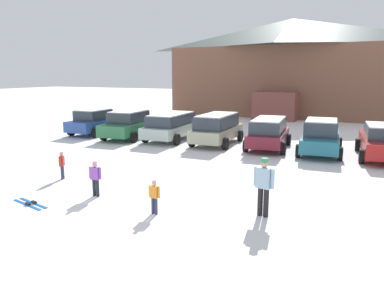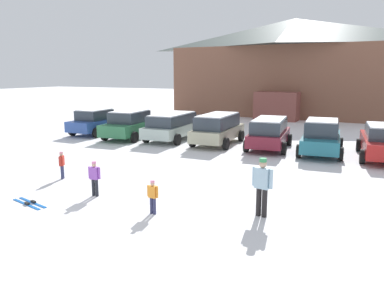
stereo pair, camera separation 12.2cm
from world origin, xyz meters
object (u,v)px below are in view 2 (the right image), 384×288
Objects in this scene: ski_lodge at (292,67)px; parked_green_coupe at (131,124)px; parked_maroon_van at (269,132)px; parked_blue_hatchback at (96,121)px; skier_child_in_purple_jacket at (95,177)px; skier_adult_in_blue_parka at (262,184)px; skier_child_in_red_jacket at (62,164)px; skier_child_in_orange_jacket at (153,195)px; parked_teal_hatchback at (321,137)px; parked_beige_suv at (218,128)px; pair_of_skis at (30,203)px; parked_silver_wagon at (173,125)px; parked_red_sedan at (384,141)px.

parked_green_coupe is at bearing -108.56° from ski_lodge.
parked_blue_hatchback is at bearing -179.24° from parked_maroon_van.
skier_child_in_purple_jacket is 5.40m from skier_adult_in_blue_parka.
parked_maroon_van is at bearing 58.76° from skier_child_in_red_jacket.
parked_teal_hatchback is at bearing 73.26° from skier_child_in_orange_jacket.
parked_teal_hatchback is (5.60, -0.16, -0.05)m from parked_beige_suv.
skier_adult_in_blue_parka is at bearing 22.85° from skier_child_in_orange_jacket.
parked_green_coupe is 1.08× the size of parked_beige_suv.
skier_adult_in_blue_parka is (2.29, -9.55, 0.07)m from parked_maroon_van.
parked_teal_hatchback is 11.08m from skier_child_in_orange_jacket.
skier_child_in_red_jacket is at bearing 114.61° from pair_of_skis.
skier_child_in_purple_jacket is 2.08m from pair_of_skis.
parked_maroon_van is at bearing -1.04° from parked_silver_wagon.
parked_beige_suv is 3.88× the size of skier_child_in_purple_jacket.
parked_maroon_van is at bearing -81.88° from ski_lodge.
parked_maroon_van is (11.50, 0.15, 0.05)m from parked_blue_hatchback.
parked_silver_wagon is 4.11× the size of skier_child_in_purple_jacket.
pair_of_skis is at bearing -93.64° from ski_lodge.
parked_beige_suv is at bearing 89.30° from skier_child_in_purple_jacket.
skier_adult_in_blue_parka is at bearing 7.17° from skier_child_in_purple_jacket.
skier_child_in_red_jacket is at bearing -87.86° from parked_silver_wagon.
skier_adult_in_blue_parka is 1.10× the size of pair_of_skis.
parked_blue_hatchback is (-8.98, -17.83, -3.73)m from ski_lodge.
skier_child_in_red_jacket is at bearing 177.15° from skier_adult_in_blue_parka.
skier_adult_in_blue_parka is (-3.14, -9.52, 0.11)m from parked_red_sedan.
parked_teal_hatchback is (14.16, 0.02, 0.03)m from parked_blue_hatchback.
parked_beige_suv is 9.55m from skier_child_in_red_jacket.
parked_beige_suv reaches higher than skier_adult_in_blue_parka.
parked_red_sedan reaches higher than skier_child_in_purple_jacket.
ski_lodge is at bearing 86.36° from pair_of_skis.
parked_green_coupe reaches higher than skier_child_in_red_jacket.
parked_beige_suv reaches higher than skier_child_in_orange_jacket.
parked_silver_wagon is 3.15× the size of pair_of_skis.
parked_blue_hatchback is 16.69m from skier_adult_in_blue_parka.
parked_beige_suv is at bearing -1.63° from parked_silver_wagon.
ski_lodge is 13.15× the size of skier_adult_in_blue_parka.
parked_maroon_van is 4.16× the size of skier_child_in_red_jacket.
ski_lodge reaches higher than skier_child_in_orange_jacket.
skier_adult_in_blue_parka is (13.79, -9.39, 0.11)m from parked_blue_hatchback.
parked_maroon_van is 10.71m from skier_child_in_red_jacket.
pair_of_skis is at bearing -82.71° from parked_silver_wagon.
parked_beige_suv is 1.04× the size of parked_maroon_van.
skier_child_in_orange_jacket is at bearing -52.21° from parked_green_coupe.
parked_teal_hatchback is 4.41× the size of skier_child_in_red_jacket.
parked_teal_hatchback reaches higher than skier_child_in_purple_jacket.
parked_silver_wagon is (-3.38, -17.56, -3.69)m from ski_lodge.
parked_green_coupe is 2.72m from parked_silver_wagon.
parked_beige_suv is 2.97× the size of pair_of_skis.
parked_maroon_van is at bearing 0.76° from parked_blue_hatchback.
skier_child_in_orange_jacket is (2.41, -10.76, -0.36)m from parked_beige_suv.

